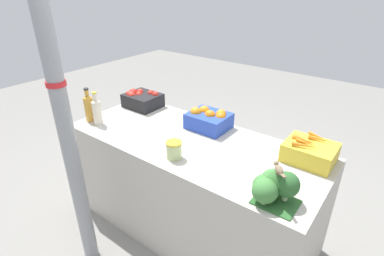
{
  "coord_description": "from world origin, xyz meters",
  "views": [
    {
      "loc": [
        1.14,
        -1.51,
        1.86
      ],
      "look_at": [
        0.0,
        0.0,
        0.92
      ],
      "focal_mm": 28.0,
      "sensor_mm": 36.0,
      "label": 1
    }
  ],
  "objects_px": {
    "juice_bottle_cloudy": "(97,111)",
    "pickle_jar": "(174,150)",
    "juice_bottle_amber": "(89,107)",
    "sparrow_bird": "(279,169)",
    "orange_crate": "(209,119)",
    "carrot_crate": "(310,152)",
    "support_pole": "(60,103)",
    "apple_crate": "(142,99)",
    "broccoli_pile": "(274,186)"
  },
  "relations": [
    {
      "from": "pickle_jar",
      "to": "orange_crate",
      "type": "bearing_deg",
      "value": 97.69
    },
    {
      "from": "orange_crate",
      "to": "juice_bottle_cloudy",
      "type": "height_order",
      "value": "juice_bottle_cloudy"
    },
    {
      "from": "carrot_crate",
      "to": "pickle_jar",
      "type": "relative_size",
      "value": 2.6
    },
    {
      "from": "carrot_crate",
      "to": "sparrow_bird",
      "type": "relative_size",
      "value": 2.88
    },
    {
      "from": "apple_crate",
      "to": "broccoli_pile",
      "type": "relative_size",
      "value": 1.24
    },
    {
      "from": "carrot_crate",
      "to": "apple_crate",
      "type": "bearing_deg",
      "value": -179.88
    },
    {
      "from": "apple_crate",
      "to": "juice_bottle_amber",
      "type": "bearing_deg",
      "value": -104.32
    },
    {
      "from": "pickle_jar",
      "to": "sparrow_bird",
      "type": "distance_m",
      "value": 0.71
    },
    {
      "from": "apple_crate",
      "to": "juice_bottle_cloudy",
      "type": "relative_size",
      "value": 1.14
    },
    {
      "from": "carrot_crate",
      "to": "broccoli_pile",
      "type": "relative_size",
      "value": 1.24
    },
    {
      "from": "orange_crate",
      "to": "juice_bottle_amber",
      "type": "bearing_deg",
      "value": -150.85
    },
    {
      "from": "orange_crate",
      "to": "juice_bottle_cloudy",
      "type": "relative_size",
      "value": 1.14
    },
    {
      "from": "support_pole",
      "to": "apple_crate",
      "type": "distance_m",
      "value": 1.04
    },
    {
      "from": "apple_crate",
      "to": "juice_bottle_cloudy",
      "type": "xyz_separation_m",
      "value": [
        -0.02,
        -0.47,
        0.04
      ]
    },
    {
      "from": "pickle_jar",
      "to": "broccoli_pile",
      "type": "bearing_deg",
      "value": 0.0
    },
    {
      "from": "support_pole",
      "to": "juice_bottle_amber",
      "type": "relative_size",
      "value": 8.77
    },
    {
      "from": "orange_crate",
      "to": "juice_bottle_amber",
      "type": "xyz_separation_m",
      "value": [
        -0.85,
        -0.47,
        0.04
      ]
    },
    {
      "from": "pickle_jar",
      "to": "support_pole",
      "type": "bearing_deg",
      "value": -137.34
    },
    {
      "from": "apple_crate",
      "to": "sparrow_bird",
      "type": "distance_m",
      "value": 1.58
    },
    {
      "from": "apple_crate",
      "to": "carrot_crate",
      "type": "distance_m",
      "value": 1.5
    },
    {
      "from": "pickle_jar",
      "to": "carrot_crate",
      "type": "bearing_deg",
      "value": 35.07
    },
    {
      "from": "support_pole",
      "to": "broccoli_pile",
      "type": "height_order",
      "value": "support_pole"
    },
    {
      "from": "carrot_crate",
      "to": "sparrow_bird",
      "type": "distance_m",
      "value": 0.52
    },
    {
      "from": "support_pole",
      "to": "apple_crate",
      "type": "relative_size",
      "value": 8.02
    },
    {
      "from": "sparrow_bird",
      "to": "juice_bottle_amber",
      "type": "bearing_deg",
      "value": 44.83
    },
    {
      "from": "support_pole",
      "to": "juice_bottle_cloudy",
      "type": "relative_size",
      "value": 9.11
    },
    {
      "from": "broccoli_pile",
      "to": "carrot_crate",
      "type": "bearing_deg",
      "value": 86.44
    },
    {
      "from": "pickle_jar",
      "to": "sparrow_bird",
      "type": "bearing_deg",
      "value": -0.8
    },
    {
      "from": "carrot_crate",
      "to": "sparrow_bird",
      "type": "bearing_deg",
      "value": -91.6
    },
    {
      "from": "orange_crate",
      "to": "broccoli_pile",
      "type": "xyz_separation_m",
      "value": [
        0.74,
        -0.5,
        0.01
      ]
    },
    {
      "from": "juice_bottle_amber",
      "to": "sparrow_bird",
      "type": "xyz_separation_m",
      "value": [
        1.61,
        -0.03,
        0.08
      ]
    },
    {
      "from": "apple_crate",
      "to": "sparrow_bird",
      "type": "xyz_separation_m",
      "value": [
        1.49,
        -0.5,
        0.13
      ]
    },
    {
      "from": "orange_crate",
      "to": "pickle_jar",
      "type": "relative_size",
      "value": 2.6
    },
    {
      "from": "support_pole",
      "to": "apple_crate",
      "type": "bearing_deg",
      "value": 109.21
    },
    {
      "from": "broccoli_pile",
      "to": "juice_bottle_amber",
      "type": "distance_m",
      "value": 1.59
    },
    {
      "from": "support_pole",
      "to": "orange_crate",
      "type": "height_order",
      "value": "support_pole"
    },
    {
      "from": "juice_bottle_cloudy",
      "to": "juice_bottle_amber",
      "type": "bearing_deg",
      "value": 180.0
    },
    {
      "from": "carrot_crate",
      "to": "juice_bottle_cloudy",
      "type": "bearing_deg",
      "value": -162.77
    },
    {
      "from": "broccoli_pile",
      "to": "juice_bottle_amber",
      "type": "bearing_deg",
      "value": 179.13
    },
    {
      "from": "support_pole",
      "to": "orange_crate",
      "type": "bearing_deg",
      "value": 66.51
    },
    {
      "from": "apple_crate",
      "to": "carrot_crate",
      "type": "bearing_deg",
      "value": 0.12
    },
    {
      "from": "juice_bottle_amber",
      "to": "sparrow_bird",
      "type": "distance_m",
      "value": 1.61
    },
    {
      "from": "apple_crate",
      "to": "sparrow_bird",
      "type": "relative_size",
      "value": 2.88
    },
    {
      "from": "juice_bottle_amber",
      "to": "sparrow_bird",
      "type": "height_order",
      "value": "juice_bottle_amber"
    },
    {
      "from": "apple_crate",
      "to": "juice_bottle_amber",
      "type": "xyz_separation_m",
      "value": [
        -0.12,
        -0.47,
        0.05
      ]
    },
    {
      "from": "sparrow_bird",
      "to": "orange_crate",
      "type": "bearing_deg",
      "value": 12.27
    },
    {
      "from": "orange_crate",
      "to": "carrot_crate",
      "type": "xyz_separation_m",
      "value": [
        0.77,
        -0.0,
        -0.01
      ]
    },
    {
      "from": "sparrow_bird",
      "to": "apple_crate",
      "type": "bearing_deg",
      "value": 27.4
    },
    {
      "from": "apple_crate",
      "to": "orange_crate",
      "type": "height_order",
      "value": "orange_crate"
    },
    {
      "from": "juice_bottle_cloudy",
      "to": "pickle_jar",
      "type": "height_order",
      "value": "juice_bottle_cloudy"
    }
  ]
}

